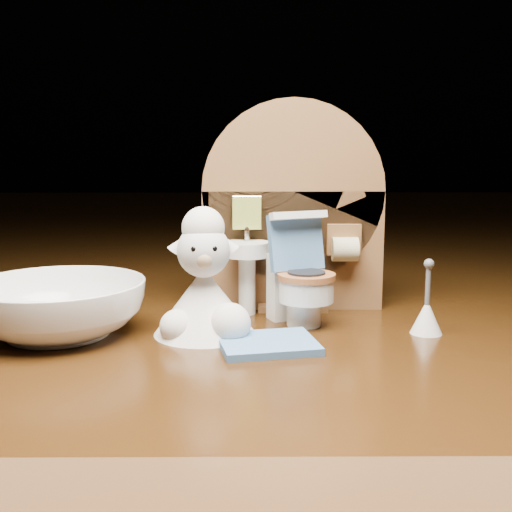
{
  "coord_description": "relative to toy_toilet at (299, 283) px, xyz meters",
  "views": [
    {
      "loc": [
        -0.03,
        -0.4,
        0.12
      ],
      "look_at": [
        -0.03,
        0.02,
        0.05
      ],
      "focal_mm": 45.0,
      "sensor_mm": 36.0,
      "label": 1
    }
  ],
  "objects": [
    {
      "name": "backdrop_panel",
      "position": [
        -0.0,
        0.04,
        0.04
      ],
      "size": [
        0.13,
        0.05,
        0.15
      ],
      "color": "brown",
      "rests_on": "ground"
    },
    {
      "name": "toy_toilet",
      "position": [
        0.0,
        0.0,
        0.0
      ],
      "size": [
        0.05,
        0.05,
        0.08
      ],
      "rotation": [
        0.0,
        0.0,
        0.41
      ],
      "color": "white",
      "rests_on": "ground"
    },
    {
      "name": "bath_mat",
      "position": [
        -0.02,
        -0.05,
        -0.03
      ],
      "size": [
        0.06,
        0.06,
        0.0
      ],
      "primitive_type": "cube",
      "rotation": [
        0.0,
        0.0,
        0.2
      ],
      "color": "#4A77AC",
      "rests_on": "ground"
    },
    {
      "name": "toilet_brush",
      "position": [
        0.08,
        -0.03,
        -0.01
      ],
      "size": [
        0.02,
        0.02,
        0.05
      ],
      "color": "white",
      "rests_on": "ground"
    },
    {
      "name": "plush_lamb",
      "position": [
        -0.06,
        -0.03,
        0.0
      ],
      "size": [
        0.06,
        0.06,
        0.08
      ],
      "rotation": [
        0.0,
        0.0,
        0.1
      ],
      "color": "silver",
      "rests_on": "ground"
    },
    {
      "name": "ceramic_bowl",
      "position": [
        -0.15,
        -0.03,
        -0.01
      ],
      "size": [
        0.13,
        0.13,
        0.03
      ],
      "primitive_type": "imported",
      "rotation": [
        0.0,
        0.0,
        0.25
      ],
      "color": "white",
      "rests_on": "ground"
    }
  ]
}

